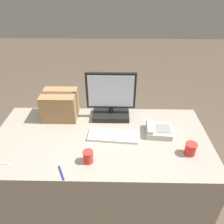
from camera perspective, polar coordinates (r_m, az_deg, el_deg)
name	(u,v)px	position (r m, az deg, el deg)	size (l,w,h in m)	color
ground_plane	(103,195)	(2.39, -2.46, -20.80)	(12.00, 12.00, 0.00)	brown
office_desk	(102,169)	(2.09, -2.71, -14.69)	(1.80, 0.90, 0.76)	#A89E8E
monitor	(111,101)	(1.98, -0.29, 2.80)	(0.44, 0.22, 0.44)	black
keyboard	(113,136)	(1.82, 0.31, -6.23)	(0.42, 0.19, 0.03)	silver
desk_phone	(158,130)	(1.89, 11.89, -4.69)	(0.22, 0.21, 0.08)	beige
paper_cup_left	(88,157)	(1.60, -6.23, -11.53)	(0.08, 0.08, 0.10)	red
paper_cup_right	(190,149)	(1.75, 19.82, -9.06)	(0.09, 0.09, 0.10)	red
spoon	(6,164)	(1.78, -25.86, -12.19)	(0.14, 0.05, 0.00)	silver
cardboard_box	(60,105)	(2.07, -13.39, 1.82)	(0.31, 0.26, 0.26)	#9E754C
pen_marker	(61,173)	(1.59, -13.10, -15.17)	(0.07, 0.12, 0.01)	#1933B2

